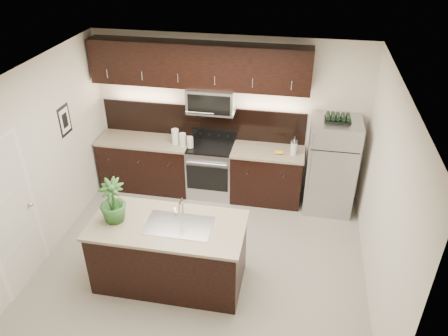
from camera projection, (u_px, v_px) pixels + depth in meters
name	position (u px, v px, depth m)	size (l,w,h in m)	color
ground	(204.00, 258.00, 6.29)	(4.50, 4.50, 0.00)	gray
room_walls	(191.00, 156.00, 5.40)	(4.52, 4.02, 2.71)	beige
counter_run	(200.00, 168.00, 7.54)	(3.51, 0.65, 0.94)	black
upper_fixtures	(200.00, 72.00, 6.81)	(3.49, 0.40, 1.66)	black
island	(170.00, 252.00, 5.70)	(1.96, 0.96, 0.94)	black
sink_faucet	(179.00, 224.00, 5.44)	(0.84, 0.50, 0.28)	silver
refrigerator	(331.00, 166.00, 6.98)	(0.76, 0.69, 1.58)	#B2B2B7
wine_rack	(338.00, 118.00, 6.55)	(0.39, 0.24, 0.10)	black
plant	(112.00, 201.00, 5.38)	(0.33, 0.33, 0.59)	#255020
canisters	(181.00, 139.00, 7.22)	(0.38, 0.19, 0.26)	silver
french_press	(294.00, 148.00, 6.95)	(0.11, 0.11, 0.31)	silver
bananas	(276.00, 152.00, 7.02)	(0.17, 0.13, 0.05)	gold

